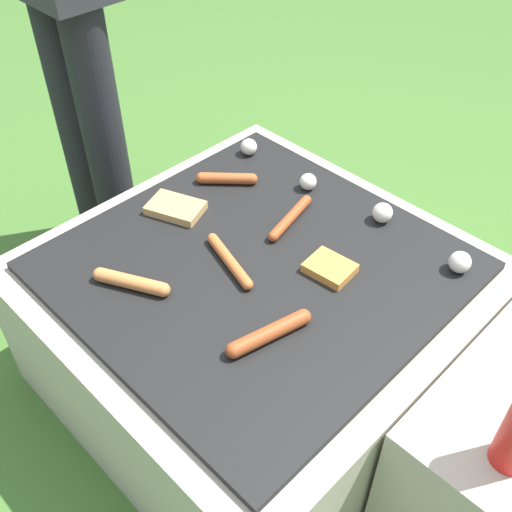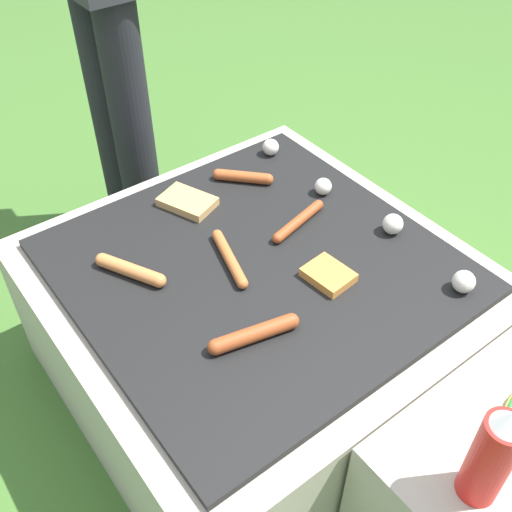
{
  "view_description": "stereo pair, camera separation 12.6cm",
  "coord_description": "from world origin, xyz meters",
  "views": [
    {
      "loc": [
        0.65,
        -0.65,
        1.27
      ],
      "look_at": [
        0.0,
        0.0,
        0.42
      ],
      "focal_mm": 42.0,
      "sensor_mm": 36.0,
      "label": 1
    },
    {
      "loc": [
        0.74,
        -0.56,
        1.27
      ],
      "look_at": [
        0.0,
        0.0,
        0.42
      ],
      "focal_mm": 42.0,
      "sensor_mm": 36.0,
      "label": 2
    }
  ],
  "objects": [
    {
      "name": "sausage_back_left",
      "position": [
        -0.26,
        0.15,
        0.41
      ],
      "size": [
        0.12,
        0.11,
        0.03
      ],
      "color": "#A34C23",
      "rests_on": "grill"
    },
    {
      "name": "condiment_bottle",
      "position": [
        0.6,
        -0.04,
        0.5
      ],
      "size": [
        0.06,
        0.06,
        0.21
      ],
      "color": "red",
      "rests_on": "side_ledge"
    },
    {
      "name": "bread_slice_left",
      "position": [
        0.13,
        0.09,
        0.41
      ],
      "size": [
        0.1,
        0.09,
        0.02
      ],
      "color": "#D18438",
      "rests_on": "grill"
    },
    {
      "name": "sausage_front_center",
      "position": [
        0.16,
        -0.13,
        0.42
      ],
      "size": [
        0.07,
        0.18,
        0.03
      ],
      "color": "#93421E",
      "rests_on": "grill"
    },
    {
      "name": "sausage_front_left",
      "position": [
        -0.04,
        0.15,
        0.41
      ],
      "size": [
        0.06,
        0.18,
        0.02
      ],
      "color": "#93421E",
      "rests_on": "grill"
    },
    {
      "name": "mushroom_row",
      "position": [
        0.03,
        0.29,
        0.42
      ],
      "size": [
        0.67,
        0.07,
        0.05
      ],
      "color": "silver",
      "rests_on": "grill"
    },
    {
      "name": "sausage_front_right",
      "position": [
        -0.04,
        -0.04,
        0.41
      ],
      "size": [
        0.18,
        0.07,
        0.02
      ],
      "color": "#B7602D",
      "rests_on": "grill"
    },
    {
      "name": "sausage_mid_left",
      "position": [
        -0.13,
        -0.23,
        0.42
      ],
      "size": [
        0.16,
        0.09,
        0.03
      ],
      "color": "#C6753D",
      "rests_on": "grill"
    },
    {
      "name": "grill",
      "position": [
        0.0,
        0.0,
        0.2
      ],
      "size": [
        0.85,
        0.85,
        0.4
      ],
      "color": "#A89E8C",
      "rests_on": "ground_plane"
    },
    {
      "name": "bread_slice_center",
      "position": [
        -0.26,
        -0.01,
        0.41
      ],
      "size": [
        0.15,
        0.12,
        0.02
      ],
      "color": "tan",
      "rests_on": "grill"
    },
    {
      "name": "ground_plane",
      "position": [
        0.0,
        0.0,
        0.0
      ],
      "size": [
        14.0,
        14.0,
        0.0
      ],
      "primitive_type": "plane",
      "color": "#3D6628"
    }
  ]
}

